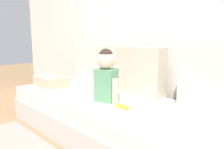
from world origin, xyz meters
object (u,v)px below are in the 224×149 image
Objects in this scene: throw_pillow_center at (139,71)px; throw_pillow_right at (214,80)px; couch at (114,120)px; toddler at (106,75)px; banana at (122,106)px; folded_blanket at (51,81)px; throw_pillow_left at (92,64)px.

throw_pillow_center is 0.77m from throw_pillow_right.
toddler is (-0.05, -0.05, 0.45)m from couch.
throw_pillow_right reaches higher than couch.
banana is (0.21, -0.47, -0.23)m from throw_pillow_center.
folded_blanket is (-0.96, -0.48, -0.19)m from throw_pillow_center.
throw_pillow_right is at bearing 26.66° from toddler.
throw_pillow_right reaches higher than toddler.
throw_pillow_right is at bearing 25.15° from couch.
toddler reaches higher than folded_blanket.
folded_blanket is (-1.73, -0.48, -0.21)m from throw_pillow_right.
couch is 6.21× the size of folded_blanket.
throw_pillow_center reaches higher than couch.
couch is 0.32m from banana.
throw_pillow_center is (0.77, 0.00, 0.00)m from throw_pillow_left.
banana is at bearing -25.43° from throw_pillow_left.
couch is 0.96m from throw_pillow_left.
throw_pillow_center is 1.16× the size of toddler.
banana is (0.98, -0.47, -0.22)m from throw_pillow_left.
couch is 5.04× the size of toddler.
throw_pillow_left is at bearing 180.00° from throw_pillow_center.
couch is at bearing 6.84° from folded_blanket.
couch is 5.10× the size of throw_pillow_left.
throw_pillow_left is 0.85× the size of throw_pillow_center.
couch is 0.45m from toddler.
banana reaches higher than couch.
folded_blanket is at bearing -111.94° from throw_pillow_left.
couch is at bearing -154.85° from throw_pillow_right.
toddler reaches higher than banana.
throw_pillow_left reaches higher than banana.
banana is (0.21, -0.10, 0.21)m from couch.
throw_pillow_center is (0.00, 0.36, 0.44)m from couch.
throw_pillow_right is at bearing 0.00° from throw_pillow_left.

